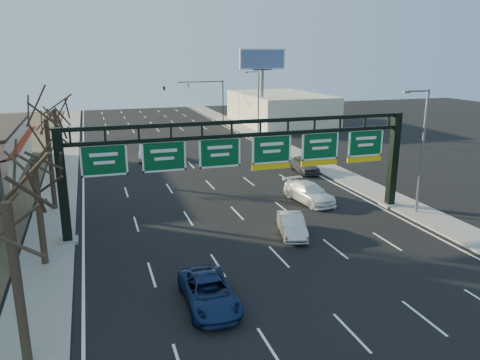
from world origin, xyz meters
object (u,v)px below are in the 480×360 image
object	(u,v)px
sign_gantry	(248,157)
car_white_wagon	(309,193)
car_blue_suv	(209,292)
car_silver_sedan	(292,225)

from	to	relation	value
sign_gantry	car_white_wagon	size ratio (longest dim) A/B	4.74
sign_gantry	car_blue_suv	xyz separation A→B (m)	(-5.34, -10.01, -3.95)
sign_gantry	car_blue_suv	bearing A→B (deg)	-118.09
sign_gantry	car_white_wagon	distance (m)	7.76
sign_gantry	car_blue_suv	size ratio (longest dim) A/B	5.05
sign_gantry	car_silver_sedan	xyz separation A→B (m)	(1.91, -3.19, -3.94)
car_silver_sedan	car_blue_suv	bearing A→B (deg)	-122.19
car_blue_suv	car_white_wagon	bearing A→B (deg)	48.84
sign_gantry	car_white_wagon	xyz separation A→B (m)	(6.08, 2.85, -3.88)
car_blue_suv	car_silver_sedan	bearing A→B (deg)	43.69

